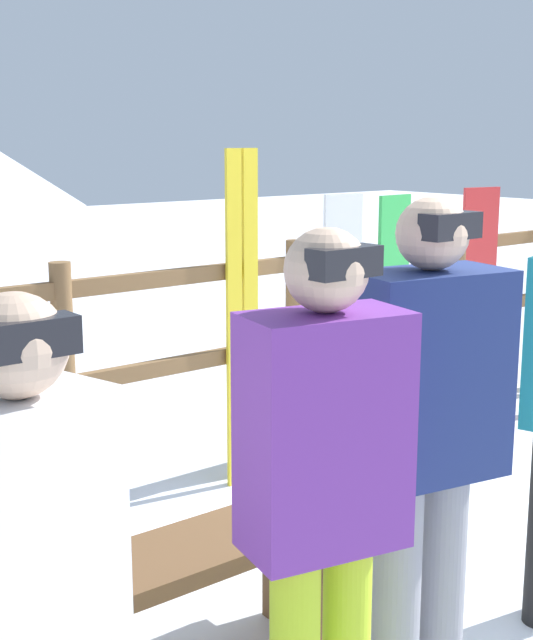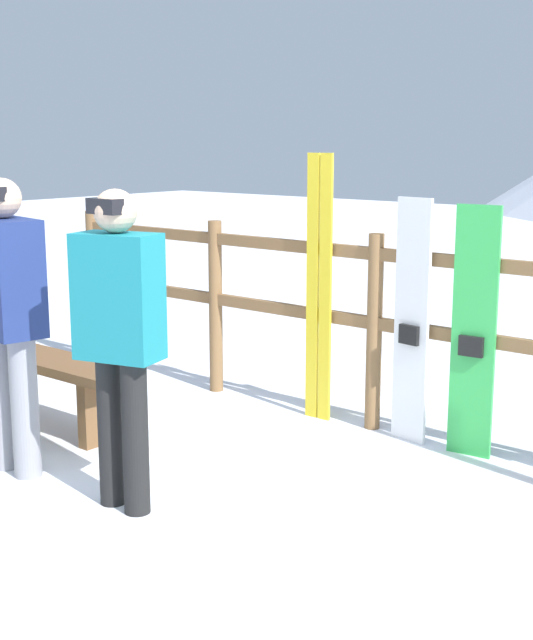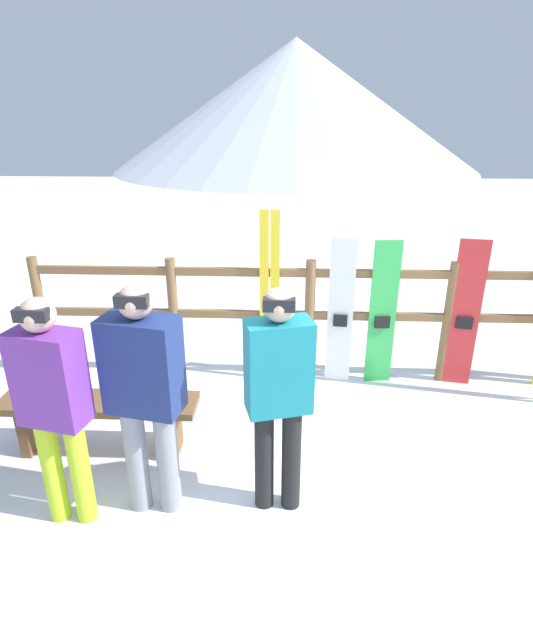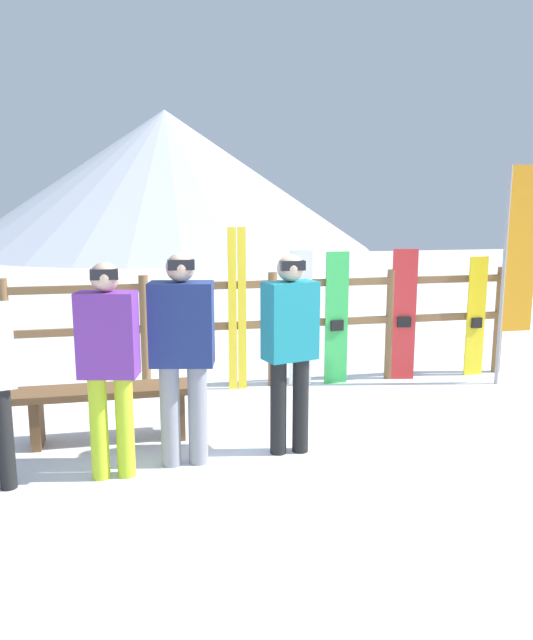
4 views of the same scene
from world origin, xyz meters
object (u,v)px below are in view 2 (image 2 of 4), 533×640
Objects in this scene: person_navy at (8,308)px; snowboard_white at (411,323)px; ski_pair_yellow at (319,289)px; person_teal at (119,328)px; bench at (40,372)px; snowboard_green at (474,334)px.

person_navy reaches higher than snowboard_white.
snowboard_white is (0.71, -0.00, -0.13)m from ski_pair_yellow.
ski_pair_yellow is 1.17× the size of snowboard_white.
person_teal is 0.98× the size of person_navy.
bench is 1.66m from person_teal.
snowboard_green is (1.86, 1.89, -0.21)m from person_navy.
snowboard_green is at bearing -0.17° from ski_pair_yellow.
person_teal reaches higher than bench.
snowboard_white is 0.42m from snowboard_green.
person_navy is 2.66m from snowboard_green.
person_navy is (-0.86, -0.05, 0.00)m from person_teal.
bench is 0.97× the size of person_teal.
ski_pair_yellow reaches higher than bench.
bench is at bearing -152.44° from snowboard_green.
bench is 1.04× the size of snowboard_white.
person_teal is at bearing -86.01° from ski_pair_yellow.
ski_pair_yellow is (-0.13, 1.84, -0.06)m from person_teal.
person_teal is 0.86m from person_navy.
person_teal is at bearing -107.51° from snowboard_white.
ski_pair_yellow is at bearing 68.92° from person_navy.
ski_pair_yellow reaches higher than person_navy.
person_teal is 2.10m from snowboard_green.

